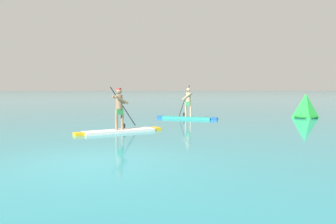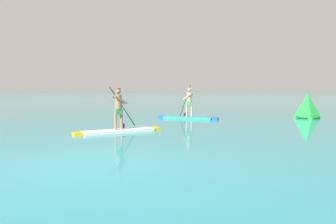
{
  "view_description": "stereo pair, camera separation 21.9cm",
  "coord_description": "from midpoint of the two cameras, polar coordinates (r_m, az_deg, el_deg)",
  "views": [
    {
      "loc": [
        1.09,
        -7.37,
        1.68
      ],
      "look_at": [
        2.32,
        7.19,
        0.61
      ],
      "focal_mm": 34.56,
      "sensor_mm": 36.0,
      "label": 1
    },
    {
      "loc": [
        1.31,
        -7.39,
        1.68
      ],
      "look_at": [
        2.32,
        7.19,
        0.61
      ],
      "focal_mm": 34.56,
      "sensor_mm": 36.0,
      "label": 2
    }
  ],
  "objects": [
    {
      "name": "ground",
      "position": [
        7.66,
        -13.86,
        -8.59
      ],
      "size": [
        440.0,
        440.0,
        0.0
      ],
      "primitive_type": "plane",
      "color": "teal"
    },
    {
      "name": "paddleboarder_mid_center",
      "position": [
        12.5,
        -9.02,
        -2.07
      ],
      "size": [
        3.29,
        1.9,
        1.79
      ],
      "rotation": [
        0.0,
        0.0,
        0.45
      ],
      "color": "white",
      "rests_on": "ground"
    },
    {
      "name": "paddleboarder_far_right",
      "position": [
        17.83,
        3.0,
        -0.15
      ],
      "size": [
        3.24,
        1.77,
        1.88
      ],
      "rotation": [
        0.0,
        0.0,
        2.71
      ],
      "color": "teal",
      "rests_on": "ground"
    },
    {
      "name": "race_marker_buoy",
      "position": [
        20.03,
        22.82,
        0.84
      ],
      "size": [
        1.33,
        1.33,
        1.39
      ],
      "color": "green",
      "rests_on": "ground"
    }
  ]
}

